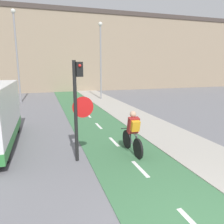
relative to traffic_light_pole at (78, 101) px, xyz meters
name	(u,v)px	position (x,y,z in m)	size (l,w,h in m)	color
building_row_background	(62,52)	(1.60, 22.37, 2.83)	(60.00, 5.20, 9.59)	gray
traffic_light_pole	(78,101)	(0.00, 0.00, 0.00)	(0.67, 0.25, 3.19)	black
street_lamp_far	(16,48)	(-2.81, 12.99, 2.49)	(0.36, 0.36, 7.39)	gray
street_lamp_sidewalk	(101,53)	(4.13, 12.78, 2.17)	(0.36, 0.36, 6.78)	gray
cyclist_near	(133,134)	(1.86, 0.00, -1.26)	(0.46, 1.70, 1.52)	black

